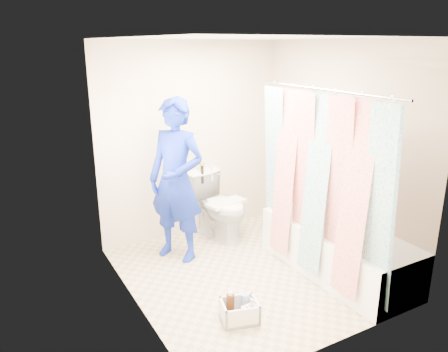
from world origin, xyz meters
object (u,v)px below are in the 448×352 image
toilet (219,205)px  plumber (176,181)px  cleaning_caddy (241,312)px  bathtub (337,249)px

toilet → plumber: 0.87m
toilet → plumber: plumber is taller
toilet → cleaning_caddy: size_ratio=2.22×
plumber → cleaning_caddy: plumber is taller
toilet → cleaning_caddy: bearing=-124.9°
bathtub → cleaning_caddy: bathtub is taller
toilet → cleaning_caddy: 1.82m
bathtub → toilet: toilet is taller
bathtub → plumber: size_ratio=0.96×
toilet → cleaning_caddy: (-0.70, -1.65, -0.32)m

